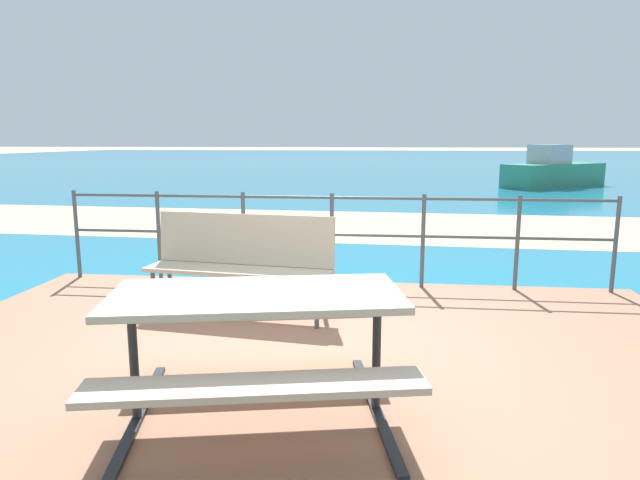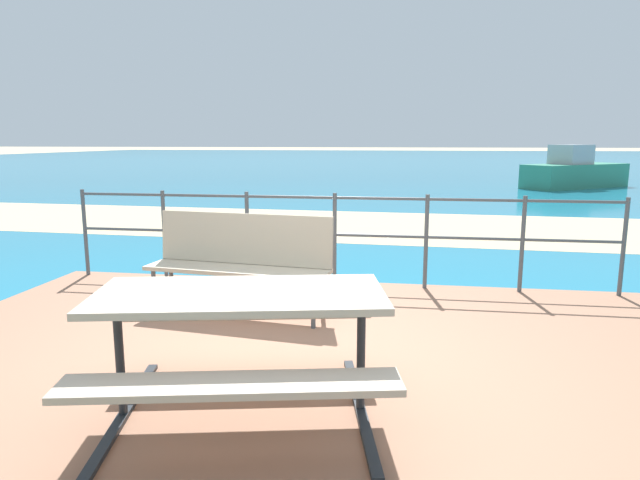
% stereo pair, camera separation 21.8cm
% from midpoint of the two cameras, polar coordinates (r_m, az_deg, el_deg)
% --- Properties ---
extents(ground_plane, '(240.00, 240.00, 0.00)m').
position_cam_midpoint_polar(ground_plane, '(3.88, -1.65, -14.69)').
color(ground_plane, tan).
extents(patio_paving, '(6.40, 5.20, 0.06)m').
position_cam_midpoint_polar(patio_paving, '(3.87, -1.66, -14.28)').
color(patio_paving, '#996B51').
rests_on(patio_paving, ground).
extents(sea_water, '(90.00, 90.00, 0.01)m').
position_cam_midpoint_polar(sea_water, '(43.49, 8.03, 8.02)').
color(sea_water, teal).
rests_on(sea_water, ground).
extents(beach_strip, '(54.13, 6.49, 0.01)m').
position_cam_midpoint_polar(beach_strip, '(10.75, 5.27, 1.50)').
color(beach_strip, tan).
rests_on(beach_strip, ground).
extents(picnic_table, '(1.86, 1.69, 0.74)m').
position_cam_midpoint_polar(picnic_table, '(3.17, -6.20, -8.31)').
color(picnic_table, tan).
rests_on(picnic_table, patio_paving).
extents(park_bench, '(1.73, 0.63, 0.91)m').
position_cam_midpoint_polar(park_bench, '(5.08, -6.97, -1.62)').
color(park_bench, '#BCAD93').
rests_on(park_bench, patio_paving).
extents(railing_fence, '(5.94, 0.04, 1.01)m').
position_cam_midpoint_polar(railing_fence, '(6.03, 2.55, 1.18)').
color(railing_fence, '#4C5156').
rests_on(railing_fence, patio_paving).
extents(boat_mid, '(4.23, 3.60, 1.47)m').
position_cam_midpoint_polar(boat_mid, '(21.22, 25.18, 6.29)').
color(boat_mid, '#338466').
rests_on(boat_mid, sea_water).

